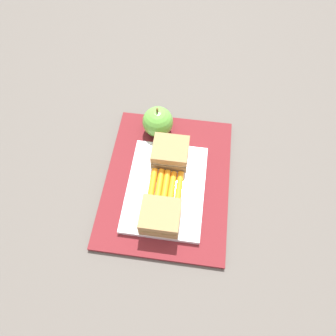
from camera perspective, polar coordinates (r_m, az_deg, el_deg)
name	(u,v)px	position (r m, az deg, el deg)	size (l,w,h in m)	color
ground_plane	(167,182)	(0.73, -0.13, -2.48)	(2.40, 2.40, 0.00)	#56514C
lunchbag_mat	(167,181)	(0.73, -0.13, -2.30)	(0.36, 0.28, 0.01)	maroon
food_tray	(166,188)	(0.70, -0.41, -3.68)	(0.23, 0.17, 0.01)	white
sandwich_half_left	(160,217)	(0.65, -1.39, -8.74)	(0.07, 0.08, 0.04)	#9E7A4C
sandwich_half_right	(170,152)	(0.72, 0.44, 2.87)	(0.07, 0.08, 0.04)	#9E7A4C
carrot_sticks_bundle	(166,186)	(0.69, -0.43, -3.24)	(0.08, 0.07, 0.02)	orange
apple	(158,122)	(0.76, -1.85, 8.32)	(0.07, 0.07, 0.09)	#66B742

